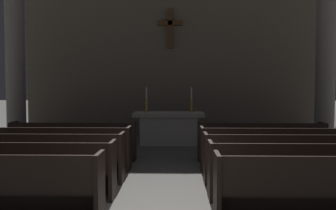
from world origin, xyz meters
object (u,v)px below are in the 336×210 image
(pew_left_row_4, at_px, (60,148))
(candlestick_left, at_px, (146,104))
(pew_left_row_5, at_px, (73,141))
(pew_right_row_5, at_px, (261,142))
(column_left_second, at_px, (15,56))
(pew_right_row_1, at_px, (330,189))
(altar, at_px, (169,127))
(pew_left_row_3, at_px, (44,157))
(pew_right_row_3, at_px, (285,158))
(pew_right_row_4, at_px, (272,149))
(column_right_second, at_px, (326,55))
(pew_left_row_2, at_px, (21,169))
(pew_right_row_2, at_px, (304,171))
(candlestick_right, at_px, (191,104))

(pew_left_row_4, relative_size, candlestick_left, 3.94)
(pew_left_row_5, distance_m, pew_right_row_5, 4.61)
(pew_right_row_5, distance_m, column_left_second, 7.90)
(column_left_second, bearing_deg, pew_left_row_5, -45.48)
(pew_right_row_1, height_order, altar, altar)
(pew_right_row_5, bearing_deg, pew_left_row_3, -155.59)
(pew_right_row_3, xyz_separation_m, pew_right_row_4, (0.00, 1.04, 0.00))
(pew_left_row_3, height_order, pew_right_row_3, same)
(column_right_second, height_order, candlestick_left, column_right_second)
(pew_right_row_4, distance_m, altar, 4.25)
(pew_left_row_4, xyz_separation_m, pew_left_row_5, (0.00, 1.04, 0.00))
(pew_left_row_5, bearing_deg, pew_right_row_3, -24.41)
(pew_right_row_4, xyz_separation_m, column_right_second, (2.51, 3.60, 2.30))
(pew_left_row_2, xyz_separation_m, pew_left_row_4, (0.00, 2.09, 0.00))
(pew_right_row_2, bearing_deg, pew_right_row_5, 90.00)
(column_left_second, xyz_separation_m, candlestick_left, (4.11, -0.03, -1.51))
(pew_left_row_4, bearing_deg, pew_right_row_3, -12.78)
(pew_left_row_5, bearing_deg, pew_right_row_1, -42.22)
(pew_right_row_1, height_order, candlestick_left, candlestick_left)
(pew_left_row_2, relative_size, pew_right_row_1, 1.00)
(column_left_second, height_order, candlestick_right, column_left_second)
(column_left_second, xyz_separation_m, altar, (4.81, -0.03, -2.24))
(pew_left_row_5, distance_m, candlestick_left, 3.09)
(pew_left_row_3, height_order, column_right_second, column_right_second)
(pew_left_row_5, height_order, pew_right_row_1, same)
(column_left_second, bearing_deg, pew_left_row_4, -55.10)
(pew_right_row_5, bearing_deg, pew_left_row_4, -167.22)
(pew_left_row_3, bearing_deg, pew_left_row_2, -90.00)
(pew_left_row_3, height_order, pew_right_row_1, same)
(column_right_second, xyz_separation_m, candlestick_left, (-5.51, -0.03, -1.51))
(pew_right_row_5, relative_size, candlestick_left, 3.94)
(candlestick_left, bearing_deg, column_right_second, 0.27)
(pew_left_row_4, distance_m, column_right_second, 8.30)
(pew_left_row_3, distance_m, pew_right_row_5, 5.06)
(pew_right_row_4, relative_size, altar, 1.40)
(pew_left_row_4, xyz_separation_m, pew_right_row_2, (4.61, -2.09, 0.00))
(candlestick_right, bearing_deg, pew_left_row_3, -123.05)
(altar, bearing_deg, column_right_second, 0.30)
(pew_left_row_5, bearing_deg, pew_right_row_4, -12.78)
(pew_right_row_3, distance_m, column_left_second, 8.80)
(pew_left_row_4, distance_m, candlestick_left, 3.99)
(pew_right_row_2, distance_m, candlestick_left, 6.46)
(column_left_second, bearing_deg, pew_right_row_3, -33.12)
(column_left_second, bearing_deg, altar, -0.30)
(pew_left_row_2, relative_size, pew_right_row_3, 1.00)
(pew_left_row_3, relative_size, pew_right_row_4, 1.00)
(pew_right_row_5, height_order, column_right_second, column_right_second)
(pew_left_row_5, relative_size, column_right_second, 0.54)
(pew_left_row_5, bearing_deg, pew_left_row_2, -90.00)
(pew_right_row_4, bearing_deg, column_left_second, 153.18)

